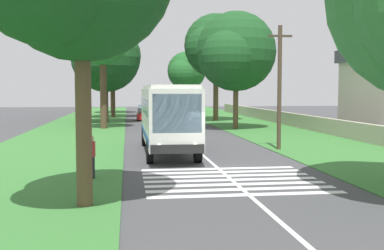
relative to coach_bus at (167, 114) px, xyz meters
The scene contains 21 objects.
ground 6.38m from the coach_bus, 162.57° to the right, with size 160.00×160.00×0.00m, color #424244.
grass_verge_left 11.46m from the coach_bus, 34.63° to the left, with size 120.00×8.00×0.04m, color #387533.
grass_verge_right 13.80m from the coach_bus, 47.18° to the right, with size 120.00×8.00×0.04m, color #387533.
centre_line 9.68m from the coach_bus, 10.99° to the right, with size 110.00×0.16×0.01m, color silver.
coach_bus is the anchor object (origin of this frame).
zebra_crossing 9.02m from the coach_bus, 168.15° to the right, with size 5.85×6.80×0.01m.
trailing_car_0 20.21m from the coach_bus, 10.40° to the right, with size 4.30×1.78×1.43m.
trailing_car_1 28.86m from the coach_bus, ahead, with size 4.30×1.78×1.43m.
trailing_car_2 34.68m from the coach_bus, ahead, with size 4.30×1.78×1.43m.
trailing_car_3 41.00m from the coach_bus, ahead, with size 4.30×1.78×1.43m.
roadside_tree_left_0 35.15m from the coach_bus, ahead, with size 8.57×7.19×11.22m.
roadside_tree_left_2 47.09m from the coach_bus, ahead, with size 8.28×6.76×11.20m.
roadside_tree_left_3 25.96m from the coach_bus, 10.24° to the left, with size 8.32×7.26×10.46m.
roadside_tree_left_4 18.51m from the coach_bus, 14.69° to the left, with size 5.63×4.78×10.35m.
roadside_tree_right_0 28.48m from the coach_bus, 15.48° to the right, with size 9.07×7.20×11.92m.
roadside_tree_right_1 47.38m from the coach_bus, ahead, with size 7.23×5.90×9.27m.
roadside_tree_right_2 17.66m from the coach_bus, 24.93° to the right, with size 8.45×7.05×10.37m.
roadside_tree_right_3 56.08m from the coach_bus, ahead, with size 6.22×5.16×9.59m.
utility_pole 6.73m from the coach_bus, 87.44° to the right, with size 0.24×1.40×7.13m.
roadside_wall 19.63m from the coach_bus, 43.20° to the right, with size 70.00×0.40×1.24m, color #B2A893.
pedestrian 8.60m from the coach_bus, 154.91° to the left, with size 0.34×0.34×1.69m.
Camera 1 is at (-21.11, 3.98, 3.49)m, focal length 45.39 mm.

